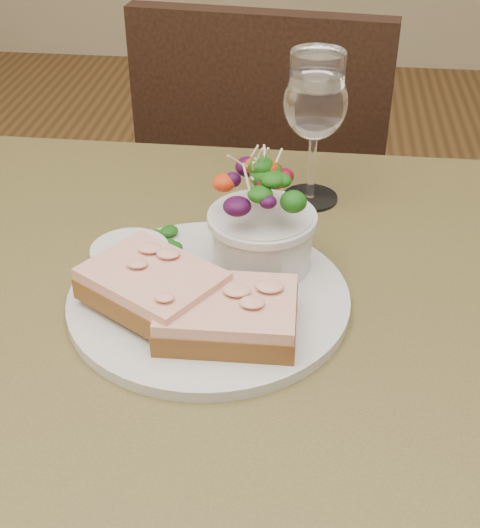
# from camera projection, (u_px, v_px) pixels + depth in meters

# --- Properties ---
(cafe_table) EXTENTS (0.80, 0.80, 0.75)m
(cafe_table) POSITION_uv_depth(u_px,v_px,m) (229.00, 397.00, 0.78)
(cafe_table) COLOR #473E1E
(cafe_table) RESTS_ON ground
(chair_far) EXTENTS (0.46, 0.46, 0.90)m
(chair_far) POSITION_uv_depth(u_px,v_px,m) (271.00, 278.00, 1.58)
(chair_far) COLOR black
(chair_far) RESTS_ON ground
(dinner_plate) EXTENTS (0.29, 0.29, 0.01)m
(dinner_plate) POSITION_uv_depth(u_px,v_px,m) (209.00, 299.00, 0.75)
(dinner_plate) COLOR silver
(dinner_plate) RESTS_ON cafe_table
(sandwich_front) EXTENTS (0.13, 0.10, 0.03)m
(sandwich_front) POSITION_uv_depth(u_px,v_px,m) (228.00, 314.00, 0.69)
(sandwich_front) COLOR #4E3414
(sandwich_front) RESTS_ON dinner_plate
(sandwich_back) EXTENTS (0.16, 0.15, 0.03)m
(sandwich_back) POSITION_uv_depth(u_px,v_px,m) (153.00, 286.00, 0.71)
(sandwich_back) COLOR #4E3414
(sandwich_back) RESTS_ON dinner_plate
(ramekin) EXTENTS (0.07, 0.07, 0.04)m
(ramekin) POSITION_uv_depth(u_px,v_px,m) (131.00, 261.00, 0.76)
(ramekin) COLOR beige
(ramekin) RESTS_ON dinner_plate
(salad_bowl) EXTENTS (0.11, 0.11, 0.13)m
(salad_bowl) POSITION_uv_depth(u_px,v_px,m) (262.00, 216.00, 0.75)
(salad_bowl) COLOR silver
(salad_bowl) RESTS_ON dinner_plate
(garnish) EXTENTS (0.05, 0.04, 0.02)m
(garnish) POSITION_uv_depth(u_px,v_px,m) (155.00, 238.00, 0.82)
(garnish) COLOR black
(garnish) RESTS_ON dinner_plate
(wine_glass) EXTENTS (0.08, 0.08, 0.18)m
(wine_glass) POSITION_uv_depth(u_px,v_px,m) (315.00, 107.00, 0.86)
(wine_glass) COLOR white
(wine_glass) RESTS_ON cafe_table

